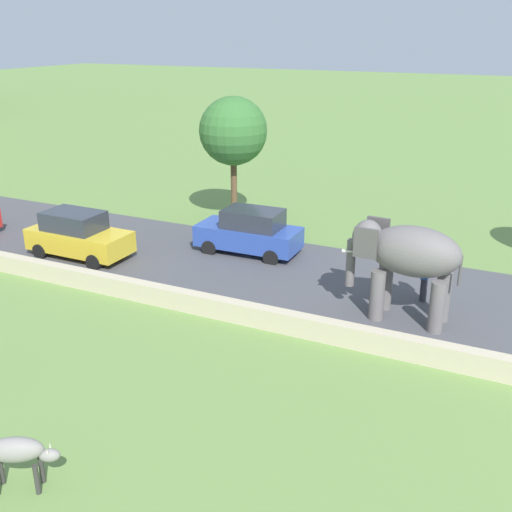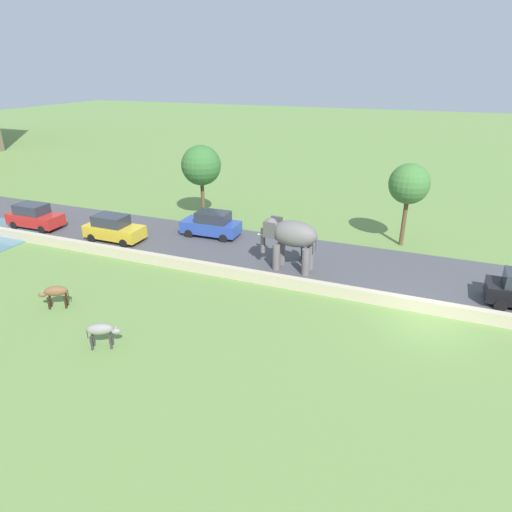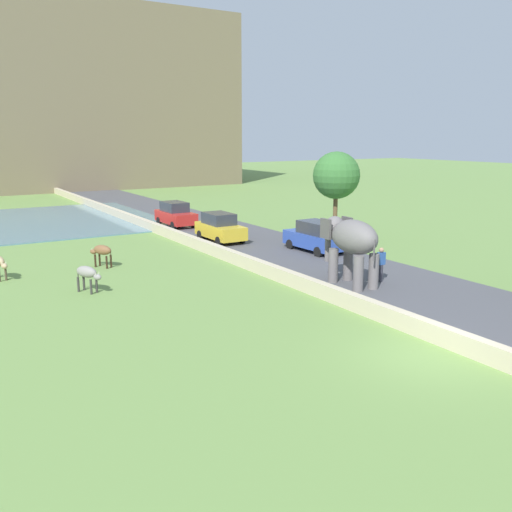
% 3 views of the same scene
% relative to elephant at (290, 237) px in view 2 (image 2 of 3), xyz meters
% --- Properties ---
extents(ground_plane, '(220.00, 220.00, 0.00)m').
position_rel_elephant_xyz_m(ground_plane, '(-3.43, -7.62, -2.04)').
color(ground_plane, '#6B8E47').
extents(road_surface, '(7.00, 120.00, 0.06)m').
position_rel_elephant_xyz_m(road_surface, '(1.57, 12.38, -2.01)').
color(road_surface, '#4C4C51').
rests_on(road_surface, ground).
extents(barrier_wall, '(0.40, 110.00, 0.64)m').
position_rel_elephant_xyz_m(barrier_wall, '(-2.23, 10.38, -1.72)').
color(barrier_wall, beige).
rests_on(barrier_wall, ground).
extents(elephant, '(1.51, 3.49, 2.99)m').
position_rel_elephant_xyz_m(elephant, '(0.00, 0.00, 0.00)').
color(elephant, slate).
rests_on(elephant, ground).
extents(person_beside_elephant, '(0.36, 0.22, 1.63)m').
position_rel_elephant_xyz_m(person_beside_elephant, '(1.50, -0.38, -1.16)').
color(person_beside_elephant, '#33333D').
rests_on(person_beside_elephant, ground).
extents(car_red, '(1.83, 4.02, 1.80)m').
position_rel_elephant_xyz_m(car_red, '(-0.01, 19.33, -1.14)').
color(car_red, red).
rests_on(car_red, ground).
extents(car_blue, '(1.86, 4.03, 1.80)m').
position_rel_elephant_xyz_m(car_blue, '(3.14, 6.61, -1.14)').
color(car_blue, '#2D4CA8').
rests_on(car_blue, ground).
extents(car_yellow, '(1.82, 4.01, 1.80)m').
position_rel_elephant_xyz_m(car_yellow, '(-0.01, 12.34, -1.14)').
color(car_yellow, gold).
rests_on(car_yellow, ground).
extents(cow_brown, '(0.99, 1.37, 1.15)m').
position_rel_elephant_xyz_m(cow_brown, '(-8.39, 9.25, -1.20)').
color(cow_brown, brown).
rests_on(cow_brown, ground).
extents(cow_grey, '(0.94, 1.38, 1.15)m').
position_rel_elephant_xyz_m(cow_grey, '(-10.26, 4.93, -1.20)').
color(cow_grey, gray).
rests_on(cow_grey, ground).
extents(tree_near, '(2.96, 2.96, 5.59)m').
position_rel_elephant_xyz_m(tree_near, '(6.52, 9.03, 2.05)').
color(tree_near, brown).
rests_on(tree_near, ground).
extents(tree_mid, '(2.55, 2.55, 5.39)m').
position_rel_elephant_xyz_m(tree_mid, '(6.35, -5.74, 2.05)').
color(tree_mid, brown).
rests_on(tree_mid, ground).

